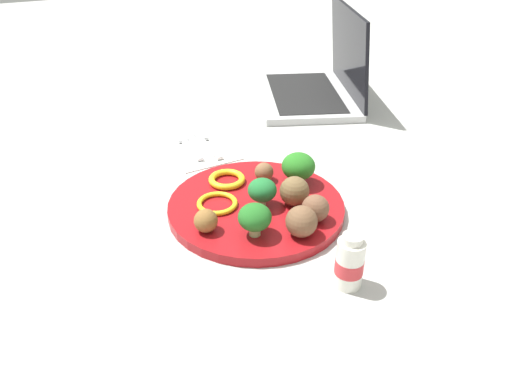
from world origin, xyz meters
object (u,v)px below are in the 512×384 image
knife (205,142)px  meatball_mid_left (264,172)px  plate (256,207)px  fork (188,145)px  meatball_front_right (206,221)px  laptop (317,83)px  pepper_ring_center (227,179)px  pepper_ring_near_rim (217,203)px  broccoli_floret_mid_right (298,167)px  broccoli_floret_back_right (262,190)px  meatball_center (315,208)px  napkin (198,147)px  meatball_front_left (294,191)px  yogurt_bottle (350,263)px  broccoli_floret_back_left (255,218)px  meatball_back_left (301,221)px

knife → meatball_mid_left: bearing=-168.5°
plate → fork: bearing=7.8°
meatball_front_right → laptop: (0.44, -0.43, 0.01)m
meatball_mid_left → pepper_ring_center: size_ratio=0.52×
meatball_front_right → pepper_ring_near_rim: meatball_front_right is taller
broccoli_floret_mid_right → broccoli_floret_back_right: bearing=115.4°
meatball_center → meatball_mid_left: (0.14, 0.02, -0.00)m
plate → meatball_center: meatball_center is taller
napkin → pepper_ring_center: bearing=179.1°
broccoli_floret_mid_right → pepper_ring_near_rim: size_ratio=0.87×
meatball_center → knife: bearing=10.4°
pepper_ring_near_rim → meatball_front_right: bearing=146.9°
plate → laptop: (0.40, -0.33, 0.03)m
plate → knife: 0.26m
meatball_center → meatball_mid_left: bearing=8.7°
meatball_front_left → laptop: laptop is taller
napkin → yogurt_bottle: 0.46m
broccoli_floret_back_left → napkin: size_ratio=0.29×
broccoli_floret_back_left → pepper_ring_center: (0.16, -0.02, -0.02)m
meatball_center → yogurt_bottle: (-0.13, 0.02, -0.00)m
plate → napkin: bearing=3.9°
meatball_mid_left → yogurt_bottle: (-0.26, -0.00, 0.00)m
pepper_ring_near_rim → fork: pepper_ring_near_rim is taller
meatball_center → napkin: bearing=13.5°
napkin → plate: bearing=-176.1°
meatball_center → yogurt_bottle: bearing=170.7°
meatball_back_left → laptop: size_ratio=0.12×
broccoli_floret_back_left → laptop: bearing=-37.7°
meatball_front_right → yogurt_bottle: 0.21m
napkin → knife: knife is taller
yogurt_bottle → laptop: bearing=-25.8°
broccoli_floret_back_right → meatball_center: 0.09m
broccoli_floret_back_right → plate: bearing=23.2°
meatball_back_left → yogurt_bottle: yogurt_bottle is taller
broccoli_floret_back_left → pepper_ring_near_rim: (0.09, 0.02, -0.03)m
meatball_mid_left → pepper_ring_near_rim: meatball_mid_left is taller
broccoli_floret_mid_right → pepper_ring_center: broccoli_floret_mid_right is taller
broccoli_floret_mid_right → napkin: bearing=25.2°
yogurt_bottle → pepper_ring_center: bearing=12.2°
broccoli_floret_back_left → laptop: size_ratio=0.13×
laptop → meatball_back_left: bearing=148.5°
fork → meatball_center: bearing=-163.8°
meatball_front_left → pepper_ring_center: 0.13m
meatball_mid_left → yogurt_bottle: size_ratio=0.41×
meatball_back_left → pepper_ring_near_rim: meatball_back_left is taller
fork → broccoli_floret_mid_right: bearing=-151.7°
yogurt_bottle → laptop: laptop is taller
broccoli_floret_mid_right → pepper_ring_center: bearing=64.6°
laptop → meatball_front_right: bearing=135.7°
meatball_front_right → meatball_front_left: (0.01, -0.15, 0.01)m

